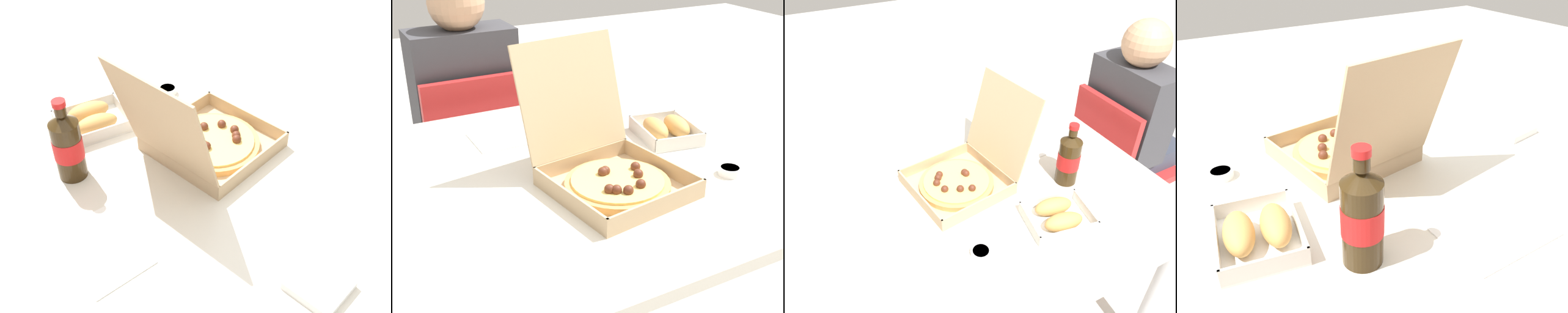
% 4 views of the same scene
% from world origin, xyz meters
% --- Properties ---
extents(dining_table, '(1.17, 0.99, 0.75)m').
position_xyz_m(dining_table, '(0.00, 0.00, 0.67)').
color(dining_table, silver).
rests_on(dining_table, ground_plane).
extents(chair, '(0.40, 0.40, 0.83)m').
position_xyz_m(chair, '(-0.05, 0.73, 0.48)').
color(chair, red).
rests_on(chair, ground_plane).
extents(diner_person, '(0.36, 0.41, 1.15)m').
position_xyz_m(diner_person, '(-0.05, 0.79, 0.69)').
color(diner_person, '#333847').
rests_on(diner_person, ground_plane).
extents(pizza_box_open, '(0.33, 0.41, 0.32)m').
position_xyz_m(pizza_box_open, '(0.05, -0.11, 0.80)').
color(pizza_box_open, tan).
rests_on(pizza_box_open, dining_table).
extents(bread_side_box, '(0.18, 0.21, 0.06)m').
position_xyz_m(bread_side_box, '(0.34, 0.06, 0.78)').
color(bread_side_box, white).
rests_on(bread_side_box, dining_table).
extents(cola_bottle, '(0.07, 0.07, 0.22)m').
position_xyz_m(cola_bottle, '(0.20, 0.20, 0.85)').
color(cola_bottle, '#33230F').
rests_on(cola_bottle, dining_table).
extents(paper_menu, '(0.21, 0.15, 0.00)m').
position_xyz_m(paper_menu, '(-0.05, 0.27, 0.75)').
color(paper_menu, white).
rests_on(paper_menu, dining_table).
extents(napkin_pile, '(0.12, 0.12, 0.02)m').
position_xyz_m(napkin_pile, '(-0.41, -0.03, 0.76)').
color(napkin_pile, white).
rests_on(napkin_pile, dining_table).
extents(dipping_sauce_cup, '(0.06, 0.06, 0.02)m').
position_xyz_m(dipping_sauce_cup, '(0.34, -0.21, 0.76)').
color(dipping_sauce_cup, white).
rests_on(dipping_sauce_cup, dining_table).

